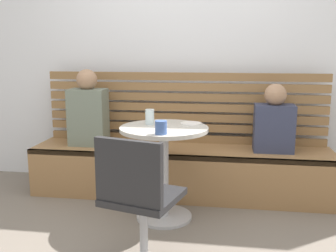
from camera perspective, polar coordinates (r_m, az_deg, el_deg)
back_wall at (r=3.85m, az=2.73°, el=13.12°), size 5.20×0.10×2.90m
booth_bench at (r=3.58m, az=1.81°, el=-6.68°), size 2.70×0.52×0.44m
booth_backrest at (r=3.69m, az=2.31°, el=2.74°), size 2.65×0.04×0.67m
cafe_table at (r=3.00m, az=-0.59°, el=-4.28°), size 0.68×0.68×0.74m
white_chair at (r=2.27m, az=-4.41°, el=-10.99°), size 0.49×0.49×0.85m
person_adult at (r=3.67m, az=-11.67°, el=2.08°), size 0.34×0.22×0.70m
person_child_left at (r=3.49m, az=15.33°, el=0.55°), size 0.34×0.22×0.59m
cup_mug_blue at (r=2.69m, az=-1.04°, el=-0.22°), size 0.08×0.08×0.09m
cup_glass_tall at (r=3.04m, az=-2.70°, el=1.35°), size 0.07×0.07×0.12m
plate_small at (r=3.06m, az=3.43°, el=0.36°), size 0.17×0.17×0.01m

